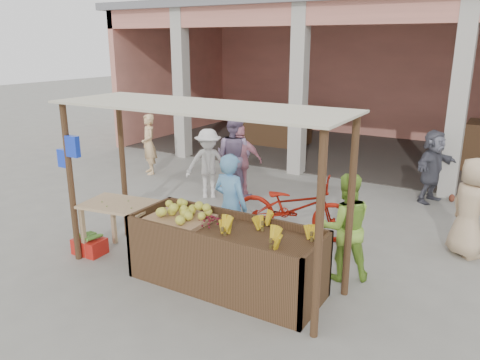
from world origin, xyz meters
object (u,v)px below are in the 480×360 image
Objects in this scene: red_crate at (90,246)px; vendor_green at (345,224)px; motorcycle at (293,206)px; vendor_blue at (231,203)px; fruit_stall at (225,258)px; side_table at (120,212)px.

vendor_green is (3.61, 1.26, 0.67)m from red_crate.
vendor_blue is at bearing 142.20° from motorcycle.
red_crate is 0.22× the size of motorcycle.
vendor_green is 1.52m from motorcycle.
motorcycle reaches higher than red_crate.
motorcycle reaches higher than fruit_stall.
fruit_stall is at bearing 163.46° from motorcycle.
red_crate is 0.30× the size of vendor_green.
motorcycle is at bearing 87.47° from fruit_stall.
vendor_green is at bearing -142.32° from motorcycle.
red_crate is (-0.54, -0.17, -0.61)m from side_table.
vendor_blue is (1.92, 1.04, 0.74)m from red_crate.
motorcycle is (-1.18, 0.93, -0.25)m from vendor_green.
fruit_stall reaches higher than red_crate.
fruit_stall is at bearing 124.60° from vendor_blue.
red_crate is at bearing -12.84° from vendor_green.
vendor_blue is 0.82× the size of motorcycle.
vendor_green is at bearing -165.39° from vendor_blue.
motorcycle is at bearing -106.55° from vendor_blue.
fruit_stall is 1.02m from vendor_blue.
motorcycle is (1.89, 2.02, -0.18)m from side_table.
fruit_stall is 1.64× the size of vendor_green.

